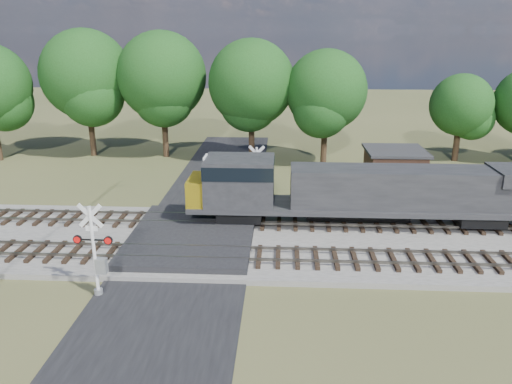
{
  "coord_description": "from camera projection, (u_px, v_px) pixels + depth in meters",
  "views": [
    {
      "loc": [
        5.11,
        -25.91,
        11.76
      ],
      "look_at": [
        3.62,
        2.0,
        2.65
      ],
      "focal_mm": 35.0,
      "sensor_mm": 36.0,
      "label": 1
    }
  ],
  "objects": [
    {
      "name": "road",
      "position": [
        191.0,
        245.0,
        28.49
      ],
      "size": [
        7.0,
        60.0,
        0.08
      ],
      "primitive_type": "cube",
      "color": "black",
      "rests_on": "ground"
    },
    {
      "name": "ground",
      "position": [
        191.0,
        246.0,
        28.5
      ],
      "size": [
        160.0,
        160.0,
        0.0
      ],
      "primitive_type": "plane",
      "color": "#434B28",
      "rests_on": "ground"
    },
    {
      "name": "treeline",
      "position": [
        259.0,
        85.0,
        44.98
      ],
      "size": [
        82.02,
        11.98,
        11.98
      ],
      "color": "black",
      "rests_on": "ground"
    },
    {
      "name": "ballast_bed",
      "position": [
        366.0,
        244.0,
        28.42
      ],
      "size": [
        140.0,
        10.0,
        0.3
      ],
      "primitive_type": "cube",
      "color": "gray",
      "rests_on": "ground"
    },
    {
      "name": "crossing_panel",
      "position": [
        192.0,
        237.0,
        28.88
      ],
      "size": [
        7.0,
        9.0,
        0.62
      ],
      "primitive_type": "cube",
      "color": "#262628",
      "rests_on": "ground"
    },
    {
      "name": "track_far",
      "position": [
        249.0,
        221.0,
        31.06
      ],
      "size": [
        140.0,
        2.6,
        0.33
      ],
      "color": "black",
      "rests_on": "ballast_bed"
    },
    {
      "name": "track_near",
      "position": [
        243.0,
        256.0,
        26.31
      ],
      "size": [
        140.0,
        2.6,
        0.33
      ],
      "color": "black",
      "rests_on": "ballast_bed"
    },
    {
      "name": "equipment_shed",
      "position": [
        394.0,
        169.0,
        38.52
      ],
      "size": [
        4.52,
        4.52,
        3.06
      ],
      "rotation": [
        0.0,
        0.0,
        0.01
      ],
      "color": "#40291B",
      "rests_on": "ground"
    },
    {
      "name": "crossing_signal_far",
      "position": [
        255.0,
        183.0,
        33.9
      ],
      "size": [
        1.8,
        0.4,
        4.46
      ],
      "rotation": [
        0.0,
        0.0,
        3.06
      ],
      "color": "silver",
      "rests_on": "ground"
    },
    {
      "name": "crossing_signal_near",
      "position": [
        97.0,
        259.0,
        22.6
      ],
      "size": [
        1.83,
        0.4,
        4.53
      ],
      "rotation": [
        0.0,
        0.0,
        -0.04
      ],
      "color": "silver",
      "rests_on": "ground"
    }
  ]
}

